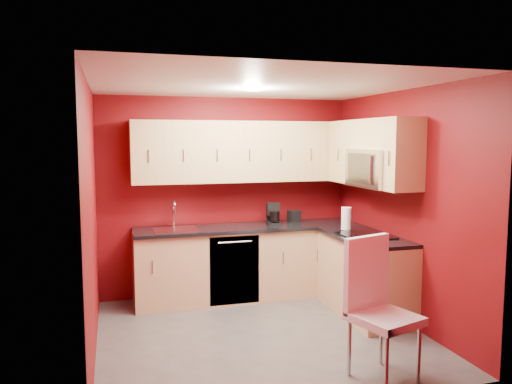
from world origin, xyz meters
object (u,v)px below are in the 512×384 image
sink (176,226)px  paper_towel (346,219)px  microwave (377,168)px  dining_chair (385,311)px  coffee_maker (274,214)px  napkin_holder (294,216)px

sink → paper_towel: size_ratio=1.91×
microwave → paper_towel: 0.74m
microwave → dining_chair: (-0.69, -1.40, -1.08)m
sink → coffee_maker: bearing=-0.1°
napkin_holder → paper_towel: (0.38, -0.73, 0.06)m
napkin_holder → microwave: bearing=-63.1°
sink → paper_towel: bearing=-18.3°
napkin_holder → paper_towel: paper_towel is taller
napkin_holder → dining_chair: 2.53m
coffee_maker → paper_towel: bearing=-37.4°
microwave → napkin_holder: 1.40m
microwave → napkin_holder: microwave is taller
napkin_holder → paper_towel: 0.83m
sink → napkin_holder: size_ratio=3.46×
napkin_holder → sink: bearing=-176.5°
microwave → sink: size_ratio=1.46×
dining_chair → microwave: bearing=46.4°
microwave → sink: microwave is taller
paper_towel → coffee_maker: bearing=137.2°
sink → coffee_maker: 1.24m
coffee_maker → dining_chair: size_ratio=0.23×
napkin_holder → coffee_maker: bearing=-162.7°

